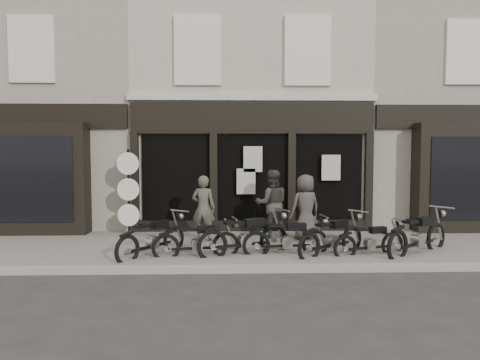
{
  "coord_description": "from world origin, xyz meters",
  "views": [
    {
      "loc": [
        -0.8,
        -10.82,
        2.59
      ],
      "look_at": [
        -0.41,
        1.6,
        1.72
      ],
      "focal_mm": 35.0,
      "sensor_mm": 36.0,
      "label": 1
    }
  ],
  "objects_px": {
    "man_centre": "(272,204)",
    "advert_sign_post": "(129,196)",
    "motorcycle_0": "(153,241)",
    "motorcycle_6": "(418,238)",
    "motorcycle_4": "(332,240)",
    "motorcycle_3": "(287,241)",
    "man_left": "(203,208)",
    "motorcycle_2": "(245,240)",
    "motorcycle_1": "(197,244)",
    "motorcycle_5": "(370,243)",
    "man_right": "(305,207)"
  },
  "relations": [
    {
      "from": "motorcycle_3",
      "to": "motorcycle_6",
      "type": "relative_size",
      "value": 1.01
    },
    {
      "from": "motorcycle_0",
      "to": "advert_sign_post",
      "type": "xyz_separation_m",
      "value": [
        -1.0,
        2.2,
        0.82
      ]
    },
    {
      "from": "man_centre",
      "to": "advert_sign_post",
      "type": "relative_size",
      "value": 0.74
    },
    {
      "from": "motorcycle_2",
      "to": "man_centre",
      "type": "bearing_deg",
      "value": 43.64
    },
    {
      "from": "motorcycle_0",
      "to": "motorcycle_1",
      "type": "height_order",
      "value": "motorcycle_0"
    },
    {
      "from": "motorcycle_4",
      "to": "motorcycle_0",
      "type": "bearing_deg",
      "value": 143.07
    },
    {
      "from": "motorcycle_1",
      "to": "advert_sign_post",
      "type": "relative_size",
      "value": 0.79
    },
    {
      "from": "motorcycle_1",
      "to": "motorcycle_3",
      "type": "xyz_separation_m",
      "value": [
        2.09,
        0.16,
        0.01
      ]
    },
    {
      "from": "motorcycle_6",
      "to": "man_centre",
      "type": "relative_size",
      "value": 1.1
    },
    {
      "from": "motorcycle_5",
      "to": "motorcycle_6",
      "type": "relative_size",
      "value": 0.89
    },
    {
      "from": "motorcycle_1",
      "to": "motorcycle_5",
      "type": "xyz_separation_m",
      "value": [
        4.02,
        0.04,
        -0.03
      ]
    },
    {
      "from": "motorcycle_6",
      "to": "man_centre",
      "type": "xyz_separation_m",
      "value": [
        -3.27,
        1.97,
        0.6
      ]
    },
    {
      "from": "motorcycle_0",
      "to": "man_centre",
      "type": "relative_size",
      "value": 1.01
    },
    {
      "from": "motorcycle_1",
      "to": "advert_sign_post",
      "type": "distance_m",
      "value": 3.24
    },
    {
      "from": "motorcycle_1",
      "to": "man_right",
      "type": "xyz_separation_m",
      "value": [
        2.79,
        1.76,
        0.61
      ]
    },
    {
      "from": "man_centre",
      "to": "motorcycle_6",
      "type": "bearing_deg",
      "value": 148.37
    },
    {
      "from": "motorcycle_1",
      "to": "man_left",
      "type": "xyz_separation_m",
      "value": [
        0.06,
        1.74,
        0.6
      ]
    },
    {
      "from": "man_left",
      "to": "motorcycle_0",
      "type": "bearing_deg",
      "value": 67.96
    },
    {
      "from": "man_centre",
      "to": "advert_sign_post",
      "type": "bearing_deg",
      "value": -4.51
    },
    {
      "from": "motorcycle_2",
      "to": "motorcycle_4",
      "type": "distance_m",
      "value": 2.04
    },
    {
      "from": "motorcycle_5",
      "to": "motorcycle_6",
      "type": "height_order",
      "value": "motorcycle_6"
    },
    {
      "from": "motorcycle_1",
      "to": "man_right",
      "type": "relative_size",
      "value": 1.14
    },
    {
      "from": "motorcycle_3",
      "to": "advert_sign_post",
      "type": "bearing_deg",
      "value": 144.85
    },
    {
      "from": "motorcycle_0",
      "to": "motorcycle_5",
      "type": "relative_size",
      "value": 1.03
    },
    {
      "from": "motorcycle_0",
      "to": "motorcycle_5",
      "type": "distance_m",
      "value": 5.07
    },
    {
      "from": "motorcycle_2",
      "to": "advert_sign_post",
      "type": "height_order",
      "value": "advert_sign_post"
    },
    {
      "from": "motorcycle_3",
      "to": "motorcycle_0",
      "type": "bearing_deg",
      "value": 172.87
    },
    {
      "from": "motorcycle_5",
      "to": "man_left",
      "type": "height_order",
      "value": "man_left"
    },
    {
      "from": "man_left",
      "to": "man_right",
      "type": "height_order",
      "value": "man_right"
    },
    {
      "from": "motorcycle_4",
      "to": "motorcycle_3",
      "type": "bearing_deg",
      "value": 142.0
    },
    {
      "from": "motorcycle_2",
      "to": "man_centre",
      "type": "xyz_separation_m",
      "value": [
        0.81,
        1.93,
        0.61
      ]
    },
    {
      "from": "motorcycle_0",
      "to": "motorcycle_6",
      "type": "xyz_separation_m",
      "value": [
        6.24,
        -0.05,
        0.04
      ]
    },
    {
      "from": "motorcycle_4",
      "to": "man_right",
      "type": "bearing_deg",
      "value": 65.9
    },
    {
      "from": "motorcycle_5",
      "to": "motorcycle_3",
      "type": "bearing_deg",
      "value": 159.57
    },
    {
      "from": "motorcycle_3",
      "to": "motorcycle_4",
      "type": "bearing_deg",
      "value": -8.57
    },
    {
      "from": "motorcycle_1",
      "to": "motorcycle_6",
      "type": "distance_m",
      "value": 5.19
    },
    {
      "from": "man_left",
      "to": "advert_sign_post",
      "type": "height_order",
      "value": "advert_sign_post"
    },
    {
      "from": "motorcycle_2",
      "to": "motorcycle_4",
      "type": "bearing_deg",
      "value": -24.4
    },
    {
      "from": "motorcycle_3",
      "to": "motorcycle_2",
      "type": "bearing_deg",
      "value": 172.79
    },
    {
      "from": "motorcycle_0",
      "to": "motorcycle_6",
      "type": "height_order",
      "value": "motorcycle_6"
    },
    {
      "from": "man_right",
      "to": "motorcycle_2",
      "type": "bearing_deg",
      "value": 20.91
    },
    {
      "from": "man_right",
      "to": "motorcycle_3",
      "type": "bearing_deg",
      "value": 43.8
    },
    {
      "from": "motorcycle_6",
      "to": "motorcycle_2",
      "type": "bearing_deg",
      "value": 143.11
    },
    {
      "from": "motorcycle_0",
      "to": "motorcycle_5",
      "type": "bearing_deg",
      "value": -55.12
    },
    {
      "from": "motorcycle_1",
      "to": "motorcycle_2",
      "type": "relative_size",
      "value": 0.92
    },
    {
      "from": "man_left",
      "to": "man_right",
      "type": "relative_size",
      "value": 0.99
    },
    {
      "from": "man_left",
      "to": "motorcycle_2",
      "type": "bearing_deg",
      "value": 136.43
    },
    {
      "from": "man_centre",
      "to": "motorcycle_5",
      "type": "bearing_deg",
      "value": 135.11
    },
    {
      "from": "motorcycle_3",
      "to": "man_centre",
      "type": "distance_m",
      "value": 2.05
    },
    {
      "from": "motorcycle_0",
      "to": "motorcycle_6",
      "type": "bearing_deg",
      "value": -54.1
    }
  ]
}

